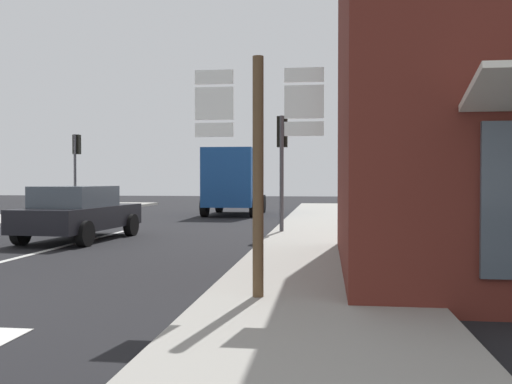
{
  "coord_description": "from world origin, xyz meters",
  "views": [
    {
      "loc": [
        6.4,
        -5.47,
        1.63
      ],
      "look_at": [
        3.99,
        13.19,
        1.22
      ],
      "focal_mm": 38.44,
      "sensor_mm": 36.0,
      "label": 1
    }
  ],
  "objects_px": {
    "route_sign_post": "(258,158)",
    "traffic_light_far_left": "(76,156)",
    "sedan_far": "(79,212)",
    "delivery_truck": "(234,180)",
    "traffic_light_near_right": "(282,147)"
  },
  "relations": [
    {
      "from": "traffic_light_far_left",
      "to": "traffic_light_near_right",
      "type": "xyz_separation_m",
      "value": [
        10.2,
        -8.03,
        -0.17
      ]
    },
    {
      "from": "sedan_far",
      "to": "delivery_truck",
      "type": "distance_m",
      "value": 11.58
    },
    {
      "from": "sedan_far",
      "to": "traffic_light_far_left",
      "type": "xyz_separation_m",
      "value": [
        -4.86,
        10.06,
        2.01
      ]
    },
    {
      "from": "route_sign_post",
      "to": "traffic_light_far_left",
      "type": "relative_size",
      "value": 0.86
    },
    {
      "from": "traffic_light_far_left",
      "to": "sedan_far",
      "type": "bearing_deg",
      "value": -64.21
    },
    {
      "from": "route_sign_post",
      "to": "sedan_far",
      "type": "bearing_deg",
      "value": 129.11
    },
    {
      "from": "traffic_light_far_left",
      "to": "route_sign_post",
      "type": "bearing_deg",
      "value": -58.22
    },
    {
      "from": "sedan_far",
      "to": "delivery_truck",
      "type": "bearing_deg",
      "value": 78.23
    },
    {
      "from": "delivery_truck",
      "to": "traffic_light_far_left",
      "type": "xyz_separation_m",
      "value": [
        -7.22,
        -1.24,
        1.12
      ]
    },
    {
      "from": "delivery_truck",
      "to": "traffic_light_near_right",
      "type": "height_order",
      "value": "traffic_light_near_right"
    },
    {
      "from": "sedan_far",
      "to": "route_sign_post",
      "type": "distance_m",
      "value": 9.23
    },
    {
      "from": "route_sign_post",
      "to": "traffic_light_far_left",
      "type": "xyz_separation_m",
      "value": [
        -10.64,
        17.17,
        0.86
      ]
    },
    {
      "from": "traffic_light_near_right",
      "to": "route_sign_post",
      "type": "bearing_deg",
      "value": -87.29
    },
    {
      "from": "route_sign_post",
      "to": "traffic_light_near_right",
      "type": "distance_m",
      "value": 9.17
    },
    {
      "from": "delivery_truck",
      "to": "traffic_light_far_left",
      "type": "relative_size",
      "value": 1.34
    }
  ]
}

